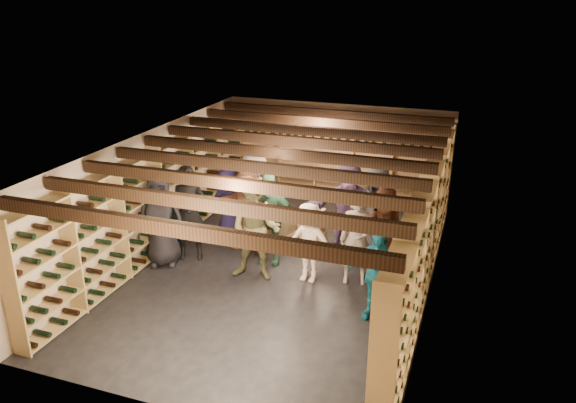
% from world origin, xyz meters
% --- Properties ---
extents(ground, '(8.00, 8.00, 0.00)m').
position_xyz_m(ground, '(0.00, 0.00, 0.00)').
color(ground, black).
rests_on(ground, ground).
extents(walls, '(5.52, 8.02, 2.40)m').
position_xyz_m(walls, '(0.00, 0.00, 1.20)').
color(walls, '#C7B29B').
rests_on(walls, ground).
extents(ceiling, '(5.50, 8.00, 0.01)m').
position_xyz_m(ceiling, '(0.00, 0.00, 2.40)').
color(ceiling, beige).
rests_on(ceiling, walls).
extents(ceiling_joists, '(5.40, 7.12, 0.18)m').
position_xyz_m(ceiling_joists, '(0.00, 0.00, 2.26)').
color(ceiling_joists, black).
rests_on(ceiling_joists, ground).
extents(wine_rack_left, '(0.32, 7.50, 2.15)m').
position_xyz_m(wine_rack_left, '(-2.57, 0.00, 1.08)').
color(wine_rack_left, tan).
rests_on(wine_rack_left, ground).
extents(wine_rack_right, '(0.32, 7.50, 2.15)m').
position_xyz_m(wine_rack_right, '(2.57, 0.00, 1.08)').
color(wine_rack_right, tan).
rests_on(wine_rack_right, ground).
extents(wine_rack_back, '(4.70, 0.30, 2.15)m').
position_xyz_m(wine_rack_back, '(0.00, 3.83, 1.07)').
color(wine_rack_back, tan).
rests_on(wine_rack_back, ground).
extents(crate_stack_left, '(0.53, 0.37, 0.68)m').
position_xyz_m(crate_stack_left, '(0.17, 1.47, 0.34)').
color(crate_stack_left, tan).
rests_on(crate_stack_left, ground).
extents(crate_stack_right, '(0.56, 0.44, 0.51)m').
position_xyz_m(crate_stack_right, '(-0.44, 1.30, 0.26)').
color(crate_stack_right, tan).
rests_on(crate_stack_right, ground).
extents(crate_loose, '(0.55, 0.42, 0.17)m').
position_xyz_m(crate_loose, '(0.77, 2.08, 0.09)').
color(crate_loose, tan).
rests_on(crate_loose, ground).
extents(person_0, '(1.02, 0.85, 1.80)m').
position_xyz_m(person_0, '(-2.18, -0.53, 0.90)').
color(person_0, black).
rests_on(person_0, ground).
extents(person_1, '(0.80, 0.66, 1.87)m').
position_xyz_m(person_1, '(-1.79, -0.14, 0.94)').
color(person_1, black).
rests_on(person_1, ground).
extents(person_2, '(0.99, 0.81, 1.88)m').
position_xyz_m(person_2, '(-0.29, -0.47, 0.94)').
color(person_2, brown).
rests_on(person_2, ground).
extents(person_3, '(1.00, 0.64, 1.48)m').
position_xyz_m(person_3, '(0.63, -0.24, 0.74)').
color(person_3, beige).
rests_on(person_3, ground).
extents(person_4, '(0.96, 0.53, 1.55)m').
position_xyz_m(person_4, '(2.00, -1.05, 0.78)').
color(person_4, '#126279').
rests_on(person_4, ground).
extents(person_5, '(1.65, 0.61, 1.75)m').
position_xyz_m(person_5, '(-0.90, 0.59, 0.87)').
color(person_5, brown).
rests_on(person_5, ground).
extents(person_6, '(0.87, 0.70, 1.54)m').
position_xyz_m(person_6, '(-1.49, 0.95, 0.77)').
color(person_6, '#1F1A45').
rests_on(person_6, ground).
extents(person_7, '(0.69, 0.52, 1.68)m').
position_xyz_m(person_7, '(1.44, -0.02, 0.84)').
color(person_7, gray).
rests_on(person_7, ground).
extents(person_8, '(0.95, 0.79, 1.76)m').
position_xyz_m(person_8, '(1.91, 0.27, 0.88)').
color(person_8, '#462416').
rests_on(person_8, ground).
extents(person_9, '(1.34, 1.01, 1.84)m').
position_xyz_m(person_9, '(-0.98, 1.15, 0.92)').
color(person_9, '#A69F98').
rests_on(person_9, ground).
extents(person_10, '(1.12, 0.64, 1.80)m').
position_xyz_m(person_10, '(-0.31, 0.22, 0.90)').
color(person_10, '#295138').
rests_on(person_10, ground).
extents(person_11, '(1.80, 1.09, 1.85)m').
position_xyz_m(person_11, '(0.97, 1.30, 0.92)').
color(person_11, slate).
rests_on(person_11, ground).
extents(person_12, '(1.05, 0.88, 1.84)m').
position_xyz_m(person_12, '(1.52, 1.30, 0.92)').
color(person_12, '#2D2D31').
rests_on(person_12, ground).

